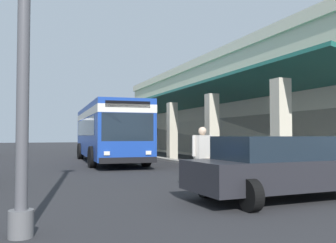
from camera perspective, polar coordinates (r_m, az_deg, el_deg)
The scene contains 7 objects.
ground at distance 25.85m, azimuth 5.35°, elevation -5.46°, with size 120.00×120.00×0.00m, color #262628.
curb_strip at distance 25.71m, azimuth -3.17°, elevation -5.35°, with size 38.31×0.50×0.12m, color #9E998E.
plaza_building at distance 30.16m, azimuth 14.50°, elevation 1.82°, with size 32.23×15.37×7.09m.
transit_bus at distance 21.23m, azimuth -9.23°, elevation -1.16°, with size 11.34×3.25×3.34m.
parked_sedan_charcoal at distance 9.07m, azimuth 16.66°, elevation -6.74°, with size 2.54×4.46×1.47m.
pedestrian at distance 10.35m, azimuth 5.33°, elevation -4.99°, with size 0.39×0.68×1.73m.
potted_palm at distance 35.61m, azimuth -5.92°, elevation -3.36°, with size 1.51×1.46×2.71m.
Camera 1 is at (23.06, -3.57, 1.49)m, focal length 39.58 mm.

